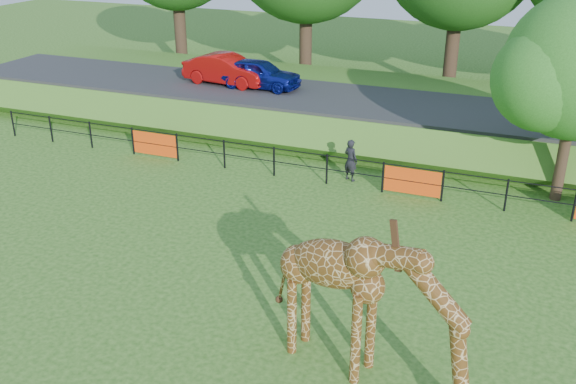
% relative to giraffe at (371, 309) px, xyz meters
% --- Properties ---
extents(ground, '(90.00, 90.00, 0.00)m').
position_rel_giraffe_xyz_m(ground, '(-4.04, 1.33, -1.64)').
color(ground, '#285816').
rests_on(ground, ground).
extents(giraffe, '(4.67, 1.96, 3.29)m').
position_rel_giraffe_xyz_m(giraffe, '(0.00, 0.00, 0.00)').
color(giraffe, '#5A3512').
rests_on(giraffe, ground).
extents(perimeter_fence, '(28.07, 0.10, 1.10)m').
position_rel_giraffe_xyz_m(perimeter_fence, '(-4.04, 9.33, -1.09)').
color(perimeter_fence, black).
rests_on(perimeter_fence, ground).
extents(embankment, '(40.00, 9.00, 1.30)m').
position_rel_giraffe_xyz_m(embankment, '(-4.04, 16.83, -0.99)').
color(embankment, '#285816').
rests_on(embankment, ground).
extents(road, '(40.00, 5.00, 0.12)m').
position_rel_giraffe_xyz_m(road, '(-4.04, 15.33, -0.28)').
color(road, '#2C2C2E').
rests_on(road, embankment).
extents(car_blue, '(3.91, 1.70, 1.31)m').
position_rel_giraffe_xyz_m(car_blue, '(-9.40, 15.57, 0.43)').
color(car_blue, '#121E95').
rests_on(car_blue, road).
extents(car_red, '(4.30, 1.89, 1.37)m').
position_rel_giraffe_xyz_m(car_red, '(-11.02, 15.64, 0.46)').
color(car_red, red).
rests_on(car_red, road).
extents(visitor, '(0.65, 0.55, 1.52)m').
position_rel_giraffe_xyz_m(visitor, '(-3.37, 9.95, -0.88)').
color(visitor, black).
rests_on(visitor, ground).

